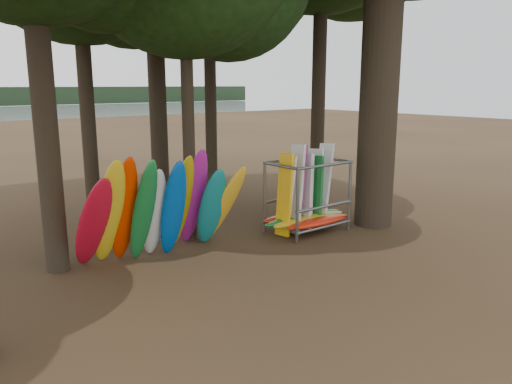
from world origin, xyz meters
TOP-DOWN VIEW (x-y plane):
  - ground at (0.00, 0.00)m, footprint 120.00×120.00m
  - kayak_row at (-2.63, 1.56)m, footprint 4.59×2.15m
  - storage_rack at (2.20, 0.99)m, footprint 3.20×1.59m

SIDE VIEW (x-z plane):
  - ground at x=0.00m, z-range 0.00..0.00m
  - storage_rack at x=2.20m, z-range -0.35..2.45m
  - kayak_row at x=-2.63m, z-range -0.19..2.87m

